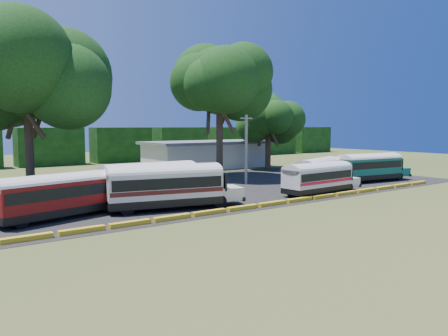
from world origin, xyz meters
TOP-DOWN VIEW (x-y plane):
  - ground at (0.00, 0.00)m, footprint 160.00×160.00m
  - asphalt_strip at (1.00, 12.00)m, footprint 64.00×24.00m
  - curb at (-0.00, 1.00)m, footprint 53.70×0.45m
  - terminal_building at (18.00, 30.00)m, footprint 19.00×9.00m
  - treeline_backdrop at (0.00, 48.00)m, footprint 130.00×4.00m
  - bus_red at (-10.58, 5.79)m, footprint 9.60×4.46m
  - bus_cream_west at (-2.94, 4.42)m, footprint 10.66×4.84m
  - bus_cream_east at (-1.94, 8.85)m, footprint 9.80×2.63m
  - bus_white_red at (11.75, 2.63)m, footprint 9.01×2.58m
  - bus_white_blue at (16.13, 6.48)m, footprint 9.12×5.01m
  - bus_teal at (23.55, 5.50)m, footprint 9.91×3.58m
  - tree_west at (-9.26, 19.17)m, footprint 12.05×12.05m
  - tree_center at (11.84, 18.30)m, footprint 10.25×10.25m
  - tree_east at (23.80, 22.92)m, footprint 7.72×7.72m
  - utility_pole at (10.88, 12.09)m, footprint 1.60×0.30m

SIDE VIEW (x-z plane):
  - ground at x=0.00m, z-range 0.00..0.00m
  - asphalt_strip at x=1.00m, z-range 0.00..0.02m
  - curb at x=0.00m, z-range 0.00..0.30m
  - bus_white_blue at x=16.13m, z-range 0.19..3.12m
  - bus_white_red at x=11.75m, z-range 0.19..3.13m
  - bus_red at x=-10.58m, z-range 0.23..3.29m
  - bus_cream_east at x=-1.94m, z-range 0.21..3.42m
  - bus_teal at x=23.55m, z-range 0.23..3.42m
  - bus_cream_west at x=-2.94m, z-range 0.22..3.63m
  - terminal_building at x=18.00m, z-range 0.03..4.03m
  - treeline_backdrop at x=0.00m, z-range 0.00..6.00m
  - utility_pole at x=10.88m, z-range 0.11..7.53m
  - tree_east at x=23.80m, z-range 2.46..13.17m
  - tree_west at x=-9.26m, z-range 3.44..19.24m
  - tree_center at x=11.84m, z-range 3.98..19.58m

